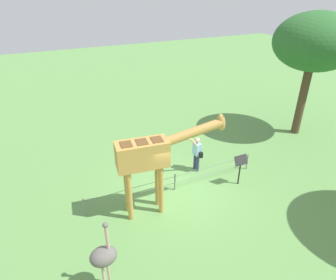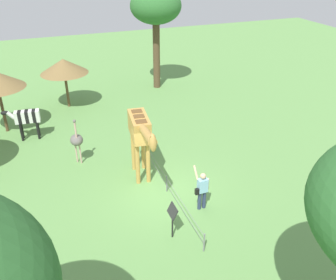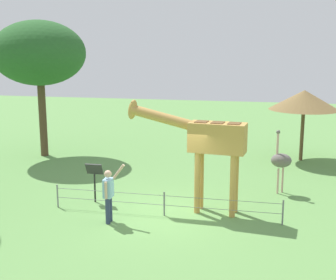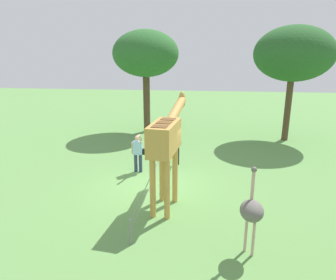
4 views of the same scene
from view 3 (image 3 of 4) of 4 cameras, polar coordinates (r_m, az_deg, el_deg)
The scene contains 8 objects.
ground_plane at distance 14.14m, azimuth -0.39°, elevation -9.32°, with size 60.00×60.00×0.00m, color #60934C.
giraffe at distance 13.85m, azimuth 4.92°, elevation -0.11°, with size 3.84×0.93×3.44m.
visitor at distance 13.36m, azimuth -7.45°, elevation -6.59°, with size 0.59×0.58×1.74m.
ostrich at distance 16.27m, azimuth 14.00°, elevation -2.52°, with size 0.70×0.56×2.25m.
shade_hut_near at distance 21.05m, azimuth 16.71°, elevation 4.81°, with size 3.09×3.09×3.18m.
tree_east at distance 21.74m, azimuth -15.86°, elevation 10.39°, with size 4.20×4.20×6.24m.
info_sign at distance 15.13m, azimuth -9.21°, elevation -4.27°, with size 0.56×0.21×1.32m.
wire_fence at distance 13.91m, azimuth -0.48°, elevation -7.90°, with size 7.05×0.05×0.75m.
Camera 3 is at (-2.91, 12.88, 5.06)m, focal length 48.59 mm.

